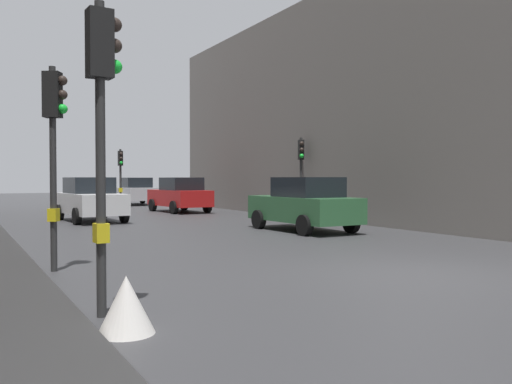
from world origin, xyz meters
name	(u,v)px	position (x,y,z in m)	size (l,w,h in m)	color
ground_plane	(413,274)	(0.00, 0.00, 0.00)	(120.00, 120.00, 0.00)	#38383A
building_facade_right	(425,114)	(11.92, 11.17, 4.69)	(12.00, 28.40, 9.38)	slate
traffic_light_far_median	(121,168)	(0.97, 23.53, 2.33)	(0.25, 0.43, 3.37)	#2D2D2D
traffic_light_near_right	(54,130)	(-5.60, 3.42, 2.61)	(0.44, 0.37, 3.79)	#2D2D2D
traffic_light_mid_street	(301,163)	(5.61, 12.07, 2.38)	(0.34, 0.45, 3.45)	#2D2D2D
traffic_light_near_left	(102,101)	(-5.60, -0.35, 2.69)	(0.44, 0.26, 3.91)	#2D2D2D
car_silver_hatchback	(135,191)	(2.99, 27.56, 0.88)	(2.03, 4.21, 1.76)	#BCBCC1
car_red_sedan	(180,195)	(2.76, 18.90, 0.88)	(2.24, 4.31, 1.76)	red
car_white_compact	(90,199)	(-2.50, 15.06, 0.88)	(2.23, 4.31, 1.76)	silver
car_green_estate	(304,204)	(2.77, 7.61, 0.88)	(2.10, 4.24, 1.76)	#2D6038
warning_sign_triangle	(126,305)	(-5.55, -1.22, 0.33)	(0.64, 0.64, 0.65)	silver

